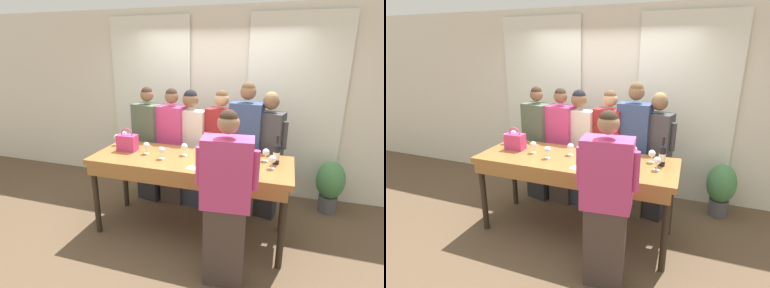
{
  "view_description": "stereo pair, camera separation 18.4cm",
  "coord_description": "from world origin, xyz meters",
  "views": [
    {
      "loc": [
        1.02,
        -3.12,
        2.19
      ],
      "look_at": [
        0.0,
        0.08,
        1.13
      ],
      "focal_mm": 28.0,
      "sensor_mm": 36.0,
      "label": 1
    },
    {
      "loc": [
        1.19,
        -3.06,
        2.19
      ],
      "look_at": [
        0.0,
        0.08,
        1.13
      ],
      "focal_mm": 28.0,
      "sensor_mm": 36.0,
      "label": 2
    }
  ],
  "objects": [
    {
      "name": "wine_glass_back_right",
      "position": [
        -0.1,
        0.09,
        1.08
      ],
      "size": [
        0.08,
        0.08,
        0.15
      ],
      "color": "white",
      "rests_on": "tasting_bar"
    },
    {
      "name": "ground_plane",
      "position": [
        0.0,
        0.0,
        0.0
      ],
      "size": [
        18.0,
        18.0,
        0.0
      ],
      "primitive_type": "plane",
      "color": "brown"
    },
    {
      "name": "wall_back",
      "position": [
        0.0,
        1.45,
        1.4
      ],
      "size": [
        12.0,
        0.06,
        2.8
      ],
      "color": "silver",
      "rests_on": "ground_plane"
    },
    {
      "name": "curtain_panel_right",
      "position": [
        1.12,
        1.39,
        1.34
      ],
      "size": [
        1.35,
        0.03,
        2.69
      ],
      "color": "white",
      "rests_on": "ground_plane"
    },
    {
      "name": "guest_striped_shirt",
      "position": [
        0.21,
        0.69,
        0.87
      ],
      "size": [
        0.5,
        0.32,
        1.7
      ],
      "color": "#473833",
      "rests_on": "ground_plane"
    },
    {
      "name": "handbag",
      "position": [
        -0.84,
        0.04,
        1.08
      ],
      "size": [
        0.24,
        0.14,
        0.29
      ],
      "color": "#C63870",
      "rests_on": "tasting_bar"
    },
    {
      "name": "guest_cream_sweater",
      "position": [
        -0.21,
        0.69,
        0.88
      ],
      "size": [
        0.56,
        0.27,
        1.68
      ],
      "color": "#383D51",
      "rests_on": "ground_plane"
    },
    {
      "name": "guest_beige_cap",
      "position": [
        0.84,
        0.69,
        0.88
      ],
      "size": [
        0.47,
        0.32,
        1.7
      ],
      "color": "#28282D",
      "rests_on": "ground_plane"
    },
    {
      "name": "wine_glass_front_left",
      "position": [
        -0.55,
        0.0,
        1.08
      ],
      "size": [
        0.08,
        0.08,
        0.15
      ],
      "color": "white",
      "rests_on": "tasting_bar"
    },
    {
      "name": "wine_glass_center_mid",
      "position": [
        0.85,
        0.18,
        1.08
      ],
      "size": [
        0.08,
        0.08,
        0.15
      ],
      "color": "white",
      "rests_on": "tasting_bar"
    },
    {
      "name": "napkin",
      "position": [
        0.11,
        -0.28,
        0.98
      ],
      "size": [
        0.12,
        0.12,
        0.0
      ],
      "color": "white",
      "rests_on": "tasting_bar"
    },
    {
      "name": "guest_navy_coat",
      "position": [
        0.55,
        0.69,
        0.92
      ],
      "size": [
        0.52,
        0.31,
        1.81
      ],
      "color": "brown",
      "rests_on": "ground_plane"
    },
    {
      "name": "potted_plant",
      "position": [
        1.69,
        1.05,
        0.42
      ],
      "size": [
        0.37,
        0.37,
        0.74
      ],
      "color": "#4C4C51",
      "rests_on": "ground_plane"
    },
    {
      "name": "wine_glass_front_right",
      "position": [
        0.13,
        0.36,
        1.08
      ],
      "size": [
        0.08,
        0.08,
        0.15
      ],
      "color": "white",
      "rests_on": "tasting_bar"
    },
    {
      "name": "wine_glass_back_left",
      "position": [
        -1.06,
        0.36,
        1.08
      ],
      "size": [
        0.08,
        0.08,
        0.15
      ],
      "color": "white",
      "rests_on": "tasting_bar"
    },
    {
      "name": "wine_glass_center_left",
      "position": [
        -1.08,
        0.2,
        1.08
      ],
      "size": [
        0.08,
        0.08,
        0.15
      ],
      "color": "white",
      "rests_on": "tasting_bar"
    },
    {
      "name": "wine_bottle",
      "position": [
        0.96,
        0.12,
        1.1
      ],
      "size": [
        0.07,
        0.07,
        0.33
      ],
      "color": "black",
      "rests_on": "tasting_bar"
    },
    {
      "name": "curtain_panel_left",
      "position": [
        -1.12,
        1.39,
        1.34
      ],
      "size": [
        1.35,
        0.03,
        2.69
      ],
      "color": "white",
      "rests_on": "ground_plane"
    },
    {
      "name": "tasting_bar",
      "position": [
        0.0,
        -0.02,
        0.88
      ],
      "size": [
        2.33,
        0.84,
        0.98
      ],
      "color": "#9E6633",
      "rests_on": "ground_plane"
    },
    {
      "name": "guest_pink_top",
      "position": [
        -0.48,
        0.69,
        0.86
      ],
      "size": [
        0.5,
        0.31,
        1.69
      ],
      "color": "#473833",
      "rests_on": "ground_plane"
    },
    {
      "name": "wine_glass_center_right",
      "position": [
        -0.3,
        -0.11,
        1.08
      ],
      "size": [
        0.08,
        0.08,
        0.15
      ],
      "color": "white",
      "rests_on": "tasting_bar"
    },
    {
      "name": "host_pouring",
      "position": [
        0.57,
        -0.7,
        0.87
      ],
      "size": [
        0.57,
        0.29,
        1.72
      ],
      "color": "#473833",
      "rests_on": "ground_plane"
    },
    {
      "name": "wine_glass_front_mid",
      "position": [
        0.93,
        -0.03,
        1.08
      ],
      "size": [
        0.08,
        0.08,
        0.15
      ],
      "color": "white",
      "rests_on": "tasting_bar"
    },
    {
      "name": "guest_olive_jacket",
      "position": [
        -0.85,
        0.69,
        0.86
      ],
      "size": [
        0.51,
        0.36,
        1.7
      ],
      "color": "#28282D",
      "rests_on": "ground_plane"
    },
    {
      "name": "wine_glass_back_mid",
      "position": [
        0.63,
        0.25,
        1.08
      ],
      "size": [
        0.08,
        0.08,
        0.15
      ],
      "color": "white",
      "rests_on": "tasting_bar"
    }
  ]
}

